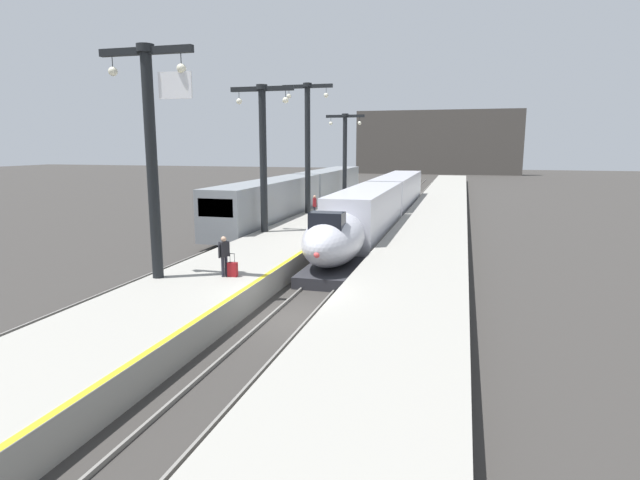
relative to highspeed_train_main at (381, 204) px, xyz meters
name	(u,v)px	position (x,y,z in m)	size (l,w,h in m)	color
ground_plane	(290,319)	(0.00, -22.21, -1.93)	(260.00, 260.00, 0.00)	#33302D
platform_left	(338,216)	(-4.05, 2.54, -1.40)	(4.80, 110.00, 1.05)	gray
platform_right	(436,220)	(4.05, 2.54, -1.40)	(4.80, 110.00, 1.05)	gray
platform_left_safety_stripe	(365,211)	(-1.77, 2.54, -0.87)	(0.20, 107.80, 0.01)	yellow
rail_main_left	(382,219)	(-0.75, 5.29, -1.87)	(0.08, 110.00, 0.12)	slate
rail_main_right	(399,219)	(0.75, 5.29, -1.87)	(0.08, 110.00, 0.12)	slate
rail_secondary_left	(294,215)	(-8.85, 5.29, -1.87)	(0.08, 110.00, 0.12)	slate
rail_secondary_right	(310,216)	(-7.35, 5.29, -1.87)	(0.08, 110.00, 0.12)	slate
highspeed_train_main	(381,204)	(0.00, 0.00, 0.00)	(2.92, 38.04, 3.60)	silver
regional_train_adjacent	(305,192)	(-8.10, 6.20, 0.20)	(2.85, 36.60, 3.80)	gray
station_column_near	(152,139)	(-5.84, -21.64, 4.74)	(4.00, 0.68, 9.17)	black
station_column_mid	(263,145)	(-5.90, -9.65, 4.53)	(4.00, 0.68, 8.96)	black
station_column_far	(308,137)	(-5.90, -0.14, 5.12)	(4.00, 0.68, 10.08)	black
station_column_distant	(345,147)	(-5.90, 13.22, 4.30)	(4.00, 0.68, 8.53)	black
passenger_near_edge	(224,253)	(-3.33, -20.75, 0.11)	(0.37, 0.52, 1.69)	#23232D
passenger_mid_platform	(315,205)	(-4.61, -2.68, 0.11)	(0.37, 0.52, 1.69)	#23232D
passenger_far_waiting	(328,210)	(-2.79, -5.71, 0.11)	(0.39, 0.50, 1.69)	#23232D
rolling_suitcase	(233,269)	(-3.00, -20.69, -0.57)	(0.40, 0.22, 0.98)	maroon
terminus_back_wall	(437,142)	(0.00, 79.79, 5.07)	(36.00, 2.00, 14.00)	#4C4742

